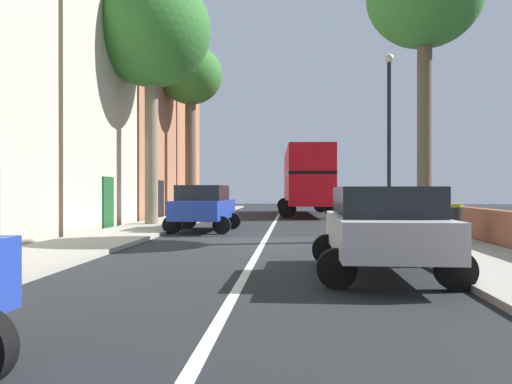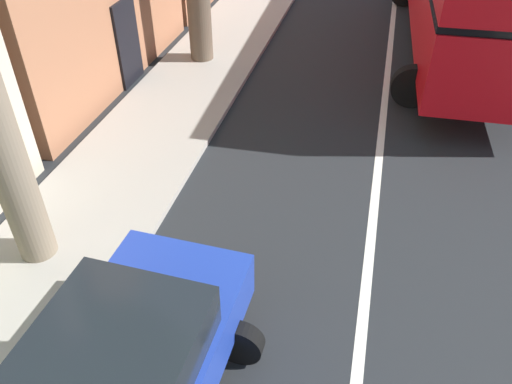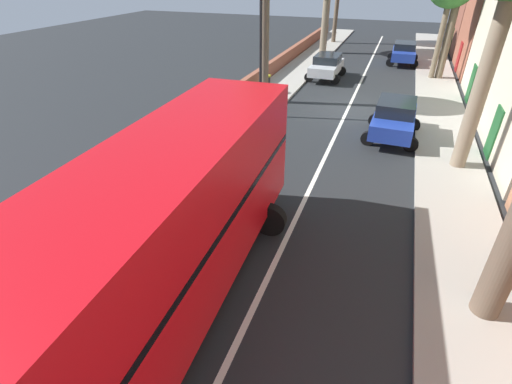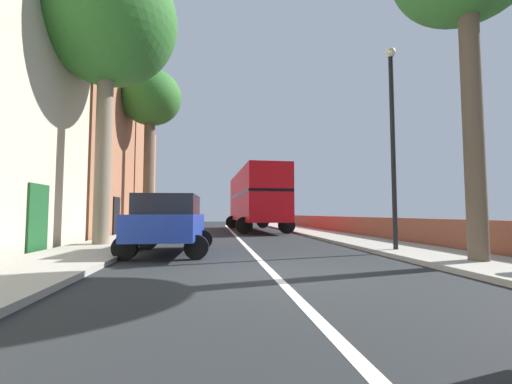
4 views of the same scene
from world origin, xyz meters
TOP-DOWN VIEW (x-y plane):
  - ground_plane at (0.00, 0.00)m, footprint 84.00×84.00m
  - road_centre_line at (0.00, 0.00)m, footprint 0.16×54.00m
  - sidewalk_left at (-4.90, 0.00)m, footprint 2.60×60.00m
  - sidewalk_right at (4.90, 0.00)m, footprint 2.60×60.00m
  - boundary_wall_right at (6.45, 0.00)m, footprint 0.36×54.00m
  - double_decker_bus at (1.70, 16.29)m, footprint 3.86×11.36m
  - parked_car_blue_left_0 at (-2.50, 3.36)m, footprint 2.56×4.09m
  - parked_car_silver_right_1 at (2.50, -6.29)m, footprint 2.50×4.09m
  - street_tree_left_2 at (-5.12, 13.62)m, footprint 3.73×3.73m
  - street_tree_left_4 at (-5.18, 5.67)m, footprint 5.08×5.08m
  - lamppost_right at (4.30, 2.71)m, footprint 0.32×0.32m
  - litter_bin_right at (5.30, -1.20)m, footprint 0.55×0.55m

SIDE VIEW (x-z plane):
  - ground_plane at x=0.00m, z-range 0.00..0.00m
  - road_centre_line at x=0.00m, z-range 0.00..0.01m
  - sidewalk_left at x=-4.90m, z-range 0.00..0.12m
  - sidewalk_right at x=4.90m, z-range 0.00..0.12m
  - boundary_wall_right at x=6.45m, z-range 0.00..1.02m
  - litter_bin_right at x=5.30m, z-range 0.12..1.20m
  - parked_car_silver_right_1 at x=2.50m, z-range 0.12..1.74m
  - parked_car_blue_left_0 at x=-2.50m, z-range 0.11..1.85m
  - double_decker_bus at x=1.70m, z-range 0.33..4.39m
  - lamppost_right at x=4.30m, z-range 0.65..6.96m
  - street_tree_left_2 at x=-5.12m, z-range 3.11..13.05m
  - street_tree_left_4 at x=-5.18m, z-range 2.98..13.71m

